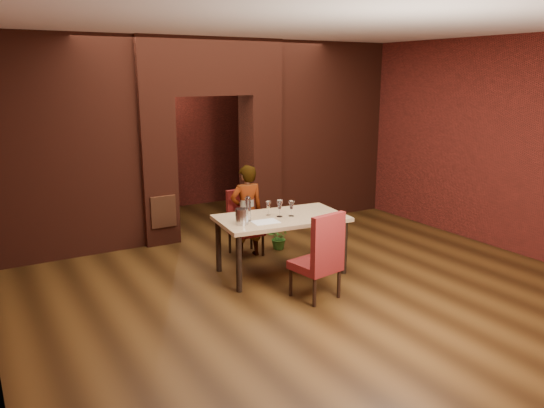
{
  "coord_description": "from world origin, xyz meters",
  "views": [
    {
      "loc": [
        -3.56,
        -6.02,
        2.64
      ],
      "look_at": [
        0.01,
        0.0,
        0.92
      ],
      "focal_mm": 35.0,
      "sensor_mm": 36.0,
      "label": 1
    }
  ],
  "objects_px": {
    "chair_far": "(246,223)",
    "wine_glass_a": "(268,208)",
    "person_seated": "(247,211)",
    "water_bottle": "(248,208)",
    "wine_glass_c": "(291,209)",
    "potted_plant": "(278,237)",
    "chair_near": "(315,255)",
    "wine_bucket": "(242,216)",
    "dining_table": "(281,245)",
    "wine_glass_b": "(280,208)"
  },
  "relations": [
    {
      "from": "wine_bucket",
      "to": "wine_glass_b",
      "type": "bearing_deg",
      "value": 6.01
    },
    {
      "from": "chair_near",
      "to": "wine_glass_c",
      "type": "relative_size",
      "value": 5.12
    },
    {
      "from": "person_seated",
      "to": "dining_table",
      "type": "bearing_deg",
      "value": 101.34
    },
    {
      "from": "person_seated",
      "to": "wine_glass_a",
      "type": "bearing_deg",
      "value": 92.48
    },
    {
      "from": "chair_far",
      "to": "wine_glass_b",
      "type": "height_order",
      "value": "wine_glass_b"
    },
    {
      "from": "wine_bucket",
      "to": "potted_plant",
      "type": "distance_m",
      "value": 1.62
    },
    {
      "from": "wine_glass_b",
      "to": "water_bottle",
      "type": "xyz_separation_m",
      "value": [
        -0.45,
        0.04,
        0.05
      ]
    },
    {
      "from": "person_seated",
      "to": "wine_glass_c",
      "type": "xyz_separation_m",
      "value": [
        0.2,
        -0.89,
        0.21
      ]
    },
    {
      "from": "wine_glass_a",
      "to": "potted_plant",
      "type": "bearing_deg",
      "value": 50.27
    },
    {
      "from": "dining_table",
      "to": "person_seated",
      "type": "relative_size",
      "value": 1.23
    },
    {
      "from": "person_seated",
      "to": "wine_bucket",
      "type": "xyz_separation_m",
      "value": [
        -0.55,
        -0.9,
        0.21
      ]
    },
    {
      "from": "person_seated",
      "to": "wine_glass_c",
      "type": "height_order",
      "value": "person_seated"
    },
    {
      "from": "wine_bucket",
      "to": "potted_plant",
      "type": "xyz_separation_m",
      "value": [
        1.12,
        0.94,
        -0.71
      ]
    },
    {
      "from": "dining_table",
      "to": "wine_bucket",
      "type": "bearing_deg",
      "value": -167.59
    },
    {
      "from": "chair_near",
      "to": "water_bottle",
      "type": "xyz_separation_m",
      "value": [
        -0.4,
        0.94,
        0.42
      ]
    },
    {
      "from": "person_seated",
      "to": "wine_glass_c",
      "type": "bearing_deg",
      "value": 108.51
    },
    {
      "from": "chair_near",
      "to": "wine_glass_a",
      "type": "distance_m",
      "value": 1.1
    },
    {
      "from": "water_bottle",
      "to": "potted_plant",
      "type": "bearing_deg",
      "value": 40.79
    },
    {
      "from": "water_bottle",
      "to": "chair_near",
      "type": "bearing_deg",
      "value": -66.84
    },
    {
      "from": "chair_far",
      "to": "potted_plant",
      "type": "distance_m",
      "value": 0.63
    },
    {
      "from": "person_seated",
      "to": "water_bottle",
      "type": "relative_size",
      "value": 4.18
    },
    {
      "from": "water_bottle",
      "to": "potted_plant",
      "type": "relative_size",
      "value": 0.88
    },
    {
      "from": "chair_near",
      "to": "potted_plant",
      "type": "xyz_separation_m",
      "value": [
        0.57,
        1.78,
        -0.35
      ]
    },
    {
      "from": "wine_glass_a",
      "to": "water_bottle",
      "type": "bearing_deg",
      "value": -164.13
    },
    {
      "from": "dining_table",
      "to": "wine_glass_c",
      "type": "height_order",
      "value": "wine_glass_c"
    },
    {
      "from": "wine_glass_b",
      "to": "potted_plant",
      "type": "xyz_separation_m",
      "value": [
        0.52,
        0.88,
        -0.72
      ]
    },
    {
      "from": "wine_glass_b",
      "to": "chair_near",
      "type": "bearing_deg",
      "value": -93.1
    },
    {
      "from": "chair_far",
      "to": "water_bottle",
      "type": "bearing_deg",
      "value": -114.93
    },
    {
      "from": "wine_glass_a",
      "to": "person_seated",
      "type": "bearing_deg",
      "value": 86.63
    },
    {
      "from": "wine_glass_c",
      "to": "dining_table",
      "type": "bearing_deg",
      "value": 153.68
    },
    {
      "from": "chair_far",
      "to": "potted_plant",
      "type": "relative_size",
      "value": 2.6
    },
    {
      "from": "person_seated",
      "to": "wine_glass_a",
      "type": "distance_m",
      "value": 0.73
    },
    {
      "from": "chair_near",
      "to": "wine_glass_a",
      "type": "height_order",
      "value": "chair_near"
    },
    {
      "from": "dining_table",
      "to": "person_seated",
      "type": "xyz_separation_m",
      "value": [
        -0.08,
        0.83,
        0.29
      ]
    },
    {
      "from": "wine_glass_c",
      "to": "person_seated",
      "type": "bearing_deg",
      "value": 102.66
    },
    {
      "from": "dining_table",
      "to": "chair_far",
      "type": "distance_m",
      "value": 0.9
    },
    {
      "from": "potted_plant",
      "to": "dining_table",
      "type": "bearing_deg",
      "value": -119.31
    },
    {
      "from": "person_seated",
      "to": "potted_plant",
      "type": "xyz_separation_m",
      "value": [
        0.57,
        0.04,
        -0.5
      ]
    },
    {
      "from": "wine_bucket",
      "to": "water_bottle",
      "type": "xyz_separation_m",
      "value": [
        0.14,
        0.1,
        0.06
      ]
    },
    {
      "from": "wine_bucket",
      "to": "water_bottle",
      "type": "distance_m",
      "value": 0.19
    },
    {
      "from": "person_seated",
      "to": "wine_glass_b",
      "type": "xyz_separation_m",
      "value": [
        0.05,
        -0.84,
        0.22
      ]
    },
    {
      "from": "chair_near",
      "to": "wine_bucket",
      "type": "distance_m",
      "value": 1.06
    },
    {
      "from": "chair_near",
      "to": "potted_plant",
      "type": "height_order",
      "value": "chair_near"
    },
    {
      "from": "chair_far",
      "to": "wine_glass_b",
      "type": "relative_size",
      "value": 4.24
    },
    {
      "from": "potted_plant",
      "to": "chair_far",
      "type": "bearing_deg",
      "value": 177.76
    },
    {
      "from": "wine_bucket",
      "to": "water_bottle",
      "type": "height_order",
      "value": "water_bottle"
    },
    {
      "from": "chair_near",
      "to": "person_seated",
      "type": "bearing_deg",
      "value": -99.12
    },
    {
      "from": "wine_glass_a",
      "to": "wine_glass_c",
      "type": "distance_m",
      "value": 0.31
    },
    {
      "from": "chair_far",
      "to": "wine_glass_a",
      "type": "relative_size",
      "value": 5.05
    },
    {
      "from": "chair_near",
      "to": "wine_glass_b",
      "type": "xyz_separation_m",
      "value": [
        0.05,
        0.9,
        0.37
      ]
    }
  ]
}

